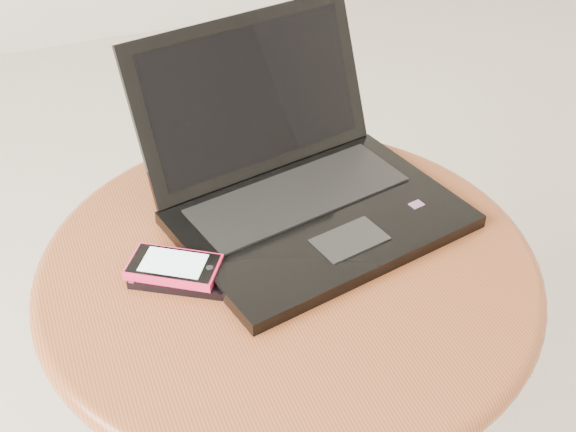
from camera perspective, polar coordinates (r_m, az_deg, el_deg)
name	(u,v)px	position (r m, az deg, el deg)	size (l,w,h in m)	color
table	(288,318)	(1.02, 0.02, -7.81)	(0.64, 0.64, 0.51)	brown
laptop	(300,182)	(1.01, 0.89, 2.60)	(0.42, 0.40, 0.23)	black
phone_black	(184,274)	(0.92, -7.94, -4.42)	(0.14, 0.12, 0.01)	black
phone_pink	(174,267)	(0.92, -8.71, -3.83)	(0.12, 0.11, 0.01)	#F52457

